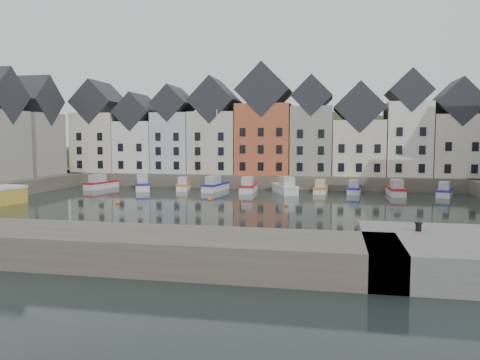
# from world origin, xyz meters

# --- Properties ---
(ground) EXTENTS (260.00, 260.00, 0.00)m
(ground) POSITION_xyz_m (0.00, 0.00, 0.00)
(ground) COLOR black
(ground) RESTS_ON ground
(far_quay) EXTENTS (90.00, 16.00, 2.00)m
(far_quay) POSITION_xyz_m (0.00, 30.00, 1.00)
(far_quay) COLOR #534C40
(far_quay) RESTS_ON ground
(near_wall) EXTENTS (50.00, 6.00, 2.00)m
(near_wall) POSITION_xyz_m (-10.00, -22.00, 1.00)
(near_wall) COLOR #534C40
(near_wall) RESTS_ON ground
(hillside) EXTENTS (153.60, 70.40, 64.00)m
(hillside) POSITION_xyz_m (0.02, 56.00, -17.96)
(hillside) COLOR #222D16
(hillside) RESTS_ON ground
(far_terrace) EXTENTS (72.37, 8.16, 17.78)m
(far_terrace) POSITION_xyz_m (3.21, 28.00, 8.88)
(far_terrace) COLOR beige
(far_terrace) RESTS_ON far_quay
(left_terrace) EXTENTS (7.65, 17.00, 15.69)m
(left_terrace) POSITION_xyz_m (-36.00, 13.50, 8.88)
(left_terrace) COLOR gray
(left_terrace) RESTS_ON left_quay
(mooring_buoys) EXTENTS (20.50, 5.50, 0.50)m
(mooring_buoys) POSITION_xyz_m (-4.00, 5.33, 0.15)
(mooring_buoys) COLOR orange
(mooring_buoys) RESTS_ON ground
(boat_a) EXTENTS (3.20, 6.67, 2.46)m
(boat_a) POSITION_xyz_m (-24.26, 18.25, 0.73)
(boat_a) COLOR silver
(boat_a) RESTS_ON ground
(boat_b) EXTENTS (4.67, 6.93, 2.56)m
(boat_b) POSITION_xyz_m (-17.21, 17.83, 0.76)
(boat_b) COLOR silver
(boat_b) RESTS_ON ground
(boat_c) EXTENTS (2.96, 5.92, 2.18)m
(boat_c) POSITION_xyz_m (-11.09, 19.13, 0.65)
(boat_c) COLOR silver
(boat_c) RESTS_ON ground
(boat_d) EXTENTS (2.96, 6.66, 12.29)m
(boat_d) POSITION_xyz_m (-5.98, 18.60, 0.80)
(boat_d) COLOR silver
(boat_d) RESTS_ON ground
(boat_e) EXTENTS (2.28, 6.56, 2.49)m
(boat_e) POSITION_xyz_m (-0.84, 18.11, 0.74)
(boat_e) COLOR silver
(boat_e) RESTS_ON ground
(boat_f) EXTENTS (4.57, 7.26, 2.67)m
(boat_f) POSITION_xyz_m (4.58, 17.56, 0.79)
(boat_f) COLOR silver
(boat_f) RESTS_ON ground
(boat_g) EXTENTS (2.04, 5.71, 2.16)m
(boat_g) POSITION_xyz_m (9.52, 18.90, 0.64)
(boat_g) COLOR silver
(boat_g) RESTS_ON ground
(boat_h) EXTENTS (2.32, 5.82, 2.18)m
(boat_h) POSITION_xyz_m (14.22, 19.08, 0.65)
(boat_h) COLOR silver
(boat_h) RESTS_ON ground
(boat_i) EXTENTS (2.15, 6.41, 2.44)m
(boat_i) POSITION_xyz_m (19.73, 18.19, 0.73)
(boat_i) COLOR silver
(boat_i) RESTS_ON ground
(boat_j) EXTENTS (3.41, 6.03, 2.21)m
(boat_j) POSITION_xyz_m (26.04, 18.16, 0.66)
(boat_j) COLOR silver
(boat_j) RESTS_ON ground
(mooring_bollard) EXTENTS (0.48, 0.48, 0.56)m
(mooring_bollard) POSITION_xyz_m (16.48, -18.26, 2.31)
(mooring_bollard) COLOR black
(mooring_bollard) RESTS_ON near_quay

